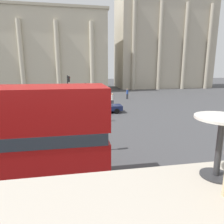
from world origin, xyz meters
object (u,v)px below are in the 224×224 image
at_px(traffic_light_mid, 87,97).
at_px(pedestrian_blue, 127,93).
at_px(traffic_light_near, 80,110).
at_px(pedestrian_red, 25,99).
at_px(car_navy, 103,107).
at_px(pedestrian_yellow, 71,130).
at_px(plaza_building_right, 162,42).
at_px(plaza_building_left, 29,52).
at_px(pedestrian_white, 112,99).
at_px(cafe_dining_table, 221,133).
at_px(traffic_light_far, 68,87).

relative_size(traffic_light_mid, pedestrian_blue, 2.11).
xyz_separation_m(traffic_light_near, pedestrian_red, (-7.10, 17.20, -1.67)).
distance_m(traffic_light_mid, car_navy, 4.79).
bearing_deg(traffic_light_near, pedestrian_yellow, 107.82).
bearing_deg(car_navy, traffic_light_mid, 64.83).
bearing_deg(plaza_building_right, plaza_building_left, -174.81).
bearing_deg(plaza_building_left, pedestrian_blue, -43.46).
relative_size(car_navy, pedestrian_yellow, 2.54).
bearing_deg(traffic_light_mid, traffic_light_near, -96.22).
bearing_deg(pedestrian_blue, plaza_building_right, -57.80).
bearing_deg(pedestrian_white, traffic_light_mid, 111.17).
height_order(traffic_light_near, car_navy, traffic_light_near).
xyz_separation_m(plaza_building_right, traffic_light_mid, (-22.23, -34.45, -9.67)).
bearing_deg(cafe_dining_table, pedestrian_white, 82.63).
bearing_deg(traffic_light_mid, pedestrian_yellow, -104.45).
bearing_deg(pedestrian_blue, traffic_light_near, 136.35).
bearing_deg(car_navy, pedestrian_white, -114.41).
height_order(pedestrian_white, pedestrian_red, pedestrian_white).
bearing_deg(pedestrian_blue, pedestrian_yellow, 133.09).
bearing_deg(plaza_building_left, traffic_light_far, -68.96).
relative_size(traffic_light_far, pedestrian_blue, 2.38).
height_order(traffic_light_near, pedestrian_white, traffic_light_near).
bearing_deg(pedestrian_yellow, traffic_light_far, 91.68).
height_order(pedestrian_blue, pedestrian_yellow, pedestrian_blue).
bearing_deg(traffic_light_near, car_navy, 75.78).
bearing_deg(plaza_building_left, plaza_building_right, 5.19).
height_order(traffic_light_mid, pedestrian_yellow, traffic_light_mid).
relative_size(car_navy, pedestrian_red, 2.54).
xyz_separation_m(traffic_light_far, pedestrian_white, (5.62, 0.48, -1.67)).
bearing_deg(pedestrian_yellow, pedestrian_blue, 64.46).
bearing_deg(traffic_light_near, traffic_light_mid, 83.78).
distance_m(car_navy, pedestrian_blue, 11.17).
distance_m(traffic_light_near, pedestrian_white, 15.31).
bearing_deg(plaza_building_right, pedestrian_red, -141.21).
xyz_separation_m(plaza_building_right, traffic_light_near, (-22.99, -41.37, -9.47)).
bearing_deg(car_navy, plaza_building_left, -62.71).
height_order(traffic_light_mid, pedestrian_red, traffic_light_mid).
bearing_deg(pedestrian_white, traffic_light_far, 52.36).
distance_m(traffic_light_near, car_navy, 11.44).
distance_m(traffic_light_mid, pedestrian_blue, 15.71).
distance_m(pedestrian_yellow, pedestrian_red, 16.74).
relative_size(cafe_dining_table, plaza_building_left, 0.02).
xyz_separation_m(traffic_light_near, pedestrian_white, (4.53, 14.53, -1.59)).
distance_m(plaza_building_left, plaza_building_right, 33.74).
bearing_deg(pedestrian_white, pedestrian_red, 34.64).
relative_size(pedestrian_white, pedestrian_red, 1.07).
xyz_separation_m(traffic_light_far, car_navy, (3.87, -3.13, -2.00)).
bearing_deg(car_navy, cafe_dining_table, 87.79).
height_order(plaza_building_right, traffic_light_far, plaza_building_right).
height_order(pedestrian_blue, pedestrian_white, pedestrian_white).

